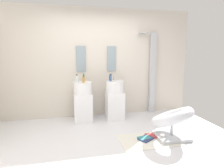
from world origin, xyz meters
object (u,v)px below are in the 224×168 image
Objects in this scene: magazine_teal at (144,138)px; soap_bottle_blue at (111,78)px; lounge_chair at (172,120)px; magazine_navy at (146,139)px; soap_bottle_black at (110,77)px; soap_bottle_amber at (84,80)px; pedestal_sink_right at (115,100)px; coffee_mug at (162,137)px; soap_bottle_clear at (77,79)px; shower_column at (152,71)px; soap_bottle_green at (84,78)px; magazine_red at (153,136)px; pedestal_sink_left at (83,102)px.

soap_bottle_blue is at bearing 97.05° from magazine_teal.
magazine_navy is at bearing 176.76° from lounge_chair.
magazine_teal is at bearing -74.93° from soap_bottle_black.
soap_bottle_amber is at bearing 100.96° from magazine_navy.
pedestal_sink_right reaches higher than coffee_mug.
soap_bottle_black is at bearing 10.05° from soap_bottle_clear.
soap_bottle_blue is at bearing -163.76° from shower_column.
lounge_chair is 1.62m from soap_bottle_blue.
magazine_teal is at bearing -72.69° from soap_bottle_blue.
coffee_mug is 1.79m from soap_bottle_black.
lounge_chair is (0.77, -1.26, -0.11)m from pedestal_sink_right.
soap_bottle_green is (0.02, 0.25, 0.01)m from soap_bottle_amber.
pedestal_sink_right is 0.49× the size of shower_column.
shower_column is 1.88m from magazine_red.
soap_bottle_blue is 1.01× the size of soap_bottle_green.
soap_bottle_amber is at bearing -95.08° from soap_bottle_green.
soap_bottle_blue is at bearing -96.19° from soap_bottle_black.
soap_bottle_clear is at bearing -169.95° from soap_bottle_black.
magazine_navy is at bearing -48.13° from soap_bottle_amber.
shower_column is 8.32× the size of magazine_red.
soap_bottle_clear is at bearing 143.54° from lounge_chair.
coffee_mug is (-0.49, -1.59, -1.02)m from shower_column.
coffee_mug is 2.11m from soap_bottle_clear.
soap_bottle_black reaches higher than pedestal_sink_right.
soap_bottle_amber is at bearing -22.67° from soap_bottle_clear.
soap_bottle_clear is at bearing -130.34° from soap_bottle_green.
magazine_teal is at bearing 173.94° from lounge_chair.
soap_bottle_clear reaches higher than magazine_teal.
coffee_mug is at bearing -51.79° from magazine_red.
soap_bottle_blue is 0.95× the size of soap_bottle_clear.
magazine_navy is at bearing -50.46° from pedestal_sink_left.
soap_bottle_blue is (-0.66, 1.26, 0.92)m from coffee_mug.
soap_bottle_amber is at bearing -81.91° from pedestal_sink_left.
lounge_chair is at bearing -36.46° from soap_bottle_clear.
magazine_teal is at bearing 91.15° from magazine_navy.
magazine_navy is at bearing -54.42° from soap_bottle_green.
pedestal_sink_right is at bearing -43.78° from soap_bottle_black.
magazine_red is 0.20m from magazine_teal.
pedestal_sink_right is at bearing 3.78° from soap_bottle_clear.
shower_column reaches higher than pedestal_sink_right.
lounge_chair is 4.45× the size of magazine_red.
soap_bottle_amber is (-1.00, 1.12, 0.95)m from magazine_navy.
magazine_red is 1.83m from soap_bottle_amber.
lounge_chair is 4.88× the size of magazine_teal.
pedestal_sink_left is 0.83m from soap_bottle_blue.
soap_bottle_black reaches higher than coffee_mug.
soap_bottle_clear reaches higher than lounge_chair.
coffee_mug is (0.11, -0.16, 0.03)m from magazine_red.
lounge_chair is 2.13m from soap_bottle_clear.
pedestal_sink_right is 6.35× the size of soap_bottle_black.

